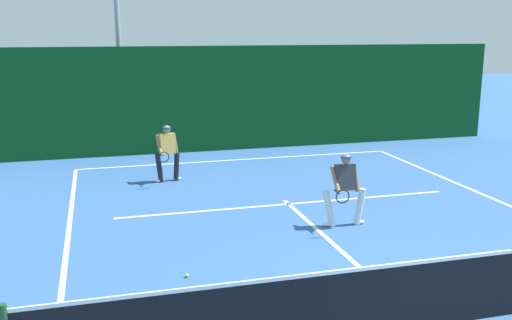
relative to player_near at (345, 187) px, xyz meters
name	(u,v)px	position (x,y,z in m)	size (l,w,h in m)	color
court_line_baseline_far	(239,160)	(-0.65, 6.78, -0.86)	(10.06, 0.10, 0.01)	white
court_line_service	(289,204)	(-0.65, 1.78, -0.86)	(8.20, 0.10, 0.01)	white
court_line_centre	(336,247)	(-0.65, -1.12, -0.86)	(0.10, 6.40, 0.01)	white
tennis_net	(429,293)	(-0.65, -4.32, -0.33)	(11.03, 0.09, 1.09)	#1E4723
player_near	(345,187)	(0.00, 0.00, 0.00)	(0.98, 0.85, 1.57)	silver
player_far	(167,151)	(-3.17, 4.69, 0.00)	(0.76, 0.86, 1.57)	black
tennis_ball	(295,281)	(-1.95, -2.44, -0.83)	(0.07, 0.07, 0.07)	#D1E033
tennis_ball_extra	(187,276)	(-3.65, -1.75, -0.83)	(0.07, 0.07, 0.07)	#D1E033
back_fence_windscreen	(227,99)	(-0.65, 8.42, 0.92)	(20.05, 0.12, 3.57)	#0C431A
light_pole	(117,16)	(-4.12, 9.72, 3.69)	(0.55, 0.44, 7.41)	#9EA39E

